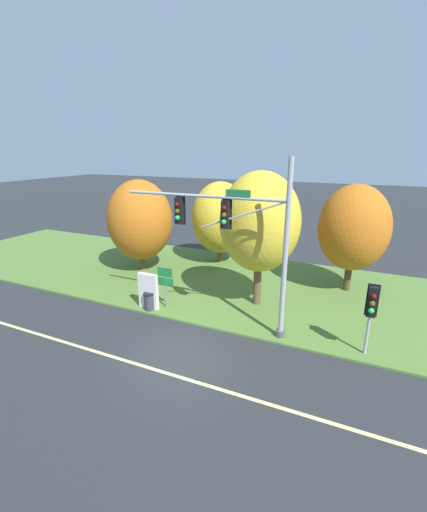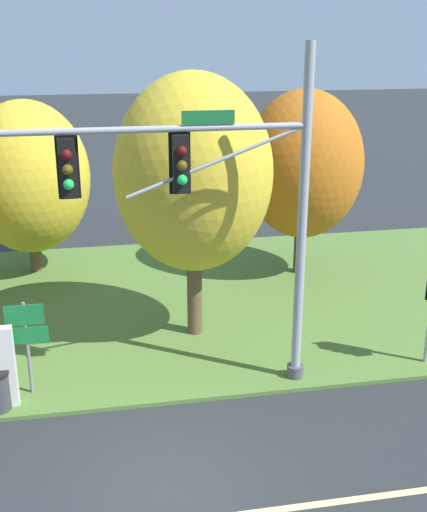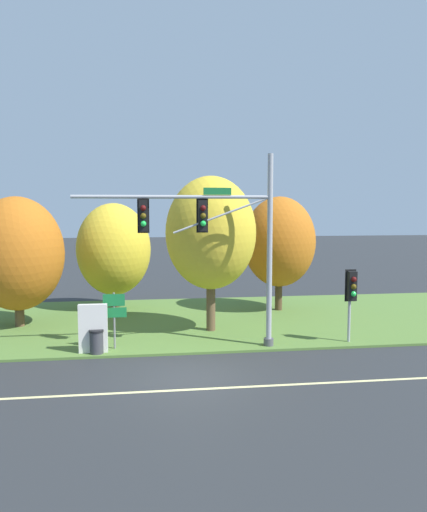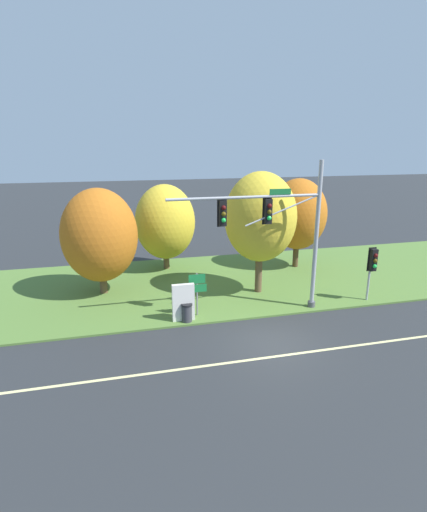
% 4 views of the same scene
% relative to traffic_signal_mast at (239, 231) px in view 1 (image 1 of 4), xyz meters
% --- Properties ---
extents(ground_plane, '(160.00, 160.00, 0.00)m').
position_rel_traffic_signal_mast_xyz_m(ground_plane, '(-1.39, -3.05, -4.71)').
color(ground_plane, '#282B2D').
extents(lane_stripe, '(36.00, 0.16, 0.01)m').
position_rel_traffic_signal_mast_xyz_m(lane_stripe, '(-1.39, -4.25, -4.71)').
color(lane_stripe, beige).
rests_on(lane_stripe, ground).
extents(grass_verge, '(48.00, 11.50, 0.10)m').
position_rel_traffic_signal_mast_xyz_m(grass_verge, '(-1.39, 5.20, -4.66)').
color(grass_verge, '#517533').
rests_on(grass_verge, ground).
extents(traffic_signal_mast, '(7.91, 0.49, 7.74)m').
position_rel_traffic_signal_mast_xyz_m(traffic_signal_mast, '(0.00, 0.00, 0.00)').
color(traffic_signal_mast, '#9EA0A5').
rests_on(traffic_signal_mast, grass_verge).
extents(pedestrian_signal_near_kerb, '(0.46, 0.55, 3.07)m').
position_rel_traffic_signal_mast_xyz_m(pedestrian_signal_near_kerb, '(5.56, -0.05, -2.40)').
color(pedestrian_signal_near_kerb, '#9EA0A5').
rests_on(pedestrian_signal_near_kerb, grass_verge).
extents(route_sign_post, '(0.98, 0.08, 2.26)m').
position_rel_traffic_signal_mast_xyz_m(route_sign_post, '(-4.13, 0.41, -3.11)').
color(route_sign_post, slate).
rests_on(route_sign_post, grass_verge).
extents(tree_nearest_road, '(4.29, 4.29, 6.14)m').
position_rel_traffic_signal_mast_xyz_m(tree_nearest_road, '(-8.83, 4.90, -1.16)').
color(tree_nearest_road, brown).
rests_on(tree_nearest_road, grass_verge).
extents(tree_left_of_mast, '(4.09, 4.09, 5.86)m').
position_rel_traffic_signal_mast_xyz_m(tree_left_of_mast, '(-4.61, 8.69, -1.32)').
color(tree_left_of_mast, brown).
rests_on(tree_left_of_mast, grass_verge).
extents(tree_behind_signpost, '(4.09, 4.09, 7.04)m').
position_rel_traffic_signal_mast_xyz_m(tree_behind_signpost, '(0.07, 2.85, -0.15)').
color(tree_behind_signpost, brown).
rests_on(tree_behind_signpost, grass_verge).
extents(tree_mid_verge, '(3.92, 3.92, 6.22)m').
position_rel_traffic_signal_mast_xyz_m(tree_mid_verge, '(4.36, 6.89, -0.86)').
color(tree_mid_verge, '#4C3823').
rests_on(tree_mid_verge, grass_verge).
extents(info_kiosk, '(1.10, 0.24, 1.90)m').
position_rel_traffic_signal_mast_xyz_m(info_kiosk, '(-4.92, -0.01, -3.67)').
color(info_kiosk, silver).
rests_on(info_kiosk, grass_verge).
extents(trash_bin, '(0.56, 0.56, 0.93)m').
position_rel_traffic_signal_mast_xyz_m(trash_bin, '(-4.78, -0.18, -4.14)').
color(trash_bin, '#38383D').
rests_on(trash_bin, grass_verge).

